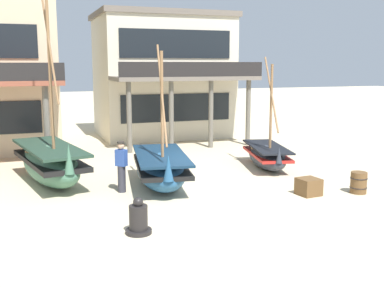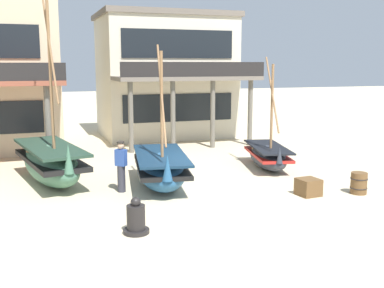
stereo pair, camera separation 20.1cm
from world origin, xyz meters
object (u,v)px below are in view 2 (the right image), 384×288
Objects in this scene: capstan_winch at (136,219)px; harbor_building_main at (165,75)px; fishing_boat_near_left at (161,168)px; fishing_boat_far_right at (268,156)px; wooden_barrel at (359,183)px; fishing_boat_centre_large at (51,162)px; cargo_crate at (308,187)px; fisherman_by_hull at (121,167)px.

capstan_winch is 0.11× the size of harbor_building_main.
fishing_boat_near_left is at bearing -106.74° from harbor_building_main.
wooden_barrel is at bearing -77.67° from fishing_boat_far_right.
fishing_boat_centre_large is 0.85× the size of harbor_building_main.
cargo_crate is 14.54m from harbor_building_main.
fishing_boat_centre_large is 8.40m from fishing_boat_far_right.
fisherman_by_hull is at bearing -112.52° from harbor_building_main.
fishing_boat_near_left is 0.58× the size of harbor_building_main.
fisherman_by_hull is at bearing -42.92° from fishing_boat_centre_large.
fishing_boat_far_right is 0.53× the size of harbor_building_main.
capstan_winch is 7.70m from wooden_barrel.
fishing_boat_far_right is 8.66m from capstan_winch.
fisherman_by_hull reaches higher than cargo_crate.
fishing_boat_far_right is 2.64× the size of fisherman_by_hull.
fishing_boat_centre_large is 12.34m from harbor_building_main.
fishing_boat_near_left is 4.57m from capstan_winch.
fishing_boat_centre_large is 7.70× the size of capstan_winch.
fishing_boat_centre_large is 8.85m from cargo_crate.
fisherman_by_hull is 7.74m from wooden_barrel.
fishing_boat_centre_large is at bearing 154.21° from fishing_boat_near_left.
harbor_building_main is (-0.69, 14.15, 3.25)m from cargo_crate.
fishing_boat_far_right is 4.81× the size of capstan_winch.
cargo_crate is 0.08× the size of harbor_building_main.
fishing_boat_centre_large reaches higher than harbor_building_main.
harbor_building_main reaches higher than fisherman_by_hull.
fisherman_by_hull is at bearing 159.12° from wooden_barrel.
capstan_winch is (-1.80, -4.19, -0.27)m from fishing_boat_near_left.
fishing_boat_near_left is 2.86× the size of fisherman_by_hull.
fishing_boat_far_right is 4.09m from cargo_crate.
wooden_barrel is 15.04m from harbor_building_main.
fishing_boat_near_left is 6.88× the size of wooden_barrel.
fisherman_by_hull is at bearing -169.42° from fishing_boat_near_left.
fishing_boat_far_right reaches higher than cargo_crate.
fishing_boat_near_left is 12.34m from harbor_building_main.
harbor_building_main reaches higher than fishing_boat_far_right.
fisherman_by_hull is at bearing 84.41° from capstan_winch.
harbor_building_main reaches higher than cargo_crate.
wooden_barrel is (5.81, -3.02, -0.28)m from fishing_boat_near_left.
fishing_boat_near_left is at bearing -25.79° from fishing_boat_centre_large.
fisherman_by_hull is (2.12, -1.97, 0.09)m from fishing_boat_centre_large.
harbor_building_main is (-1.39, 10.13, 3.01)m from fishing_boat_far_right.
fishing_boat_centre_large is at bearing 106.42° from capstan_winch.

